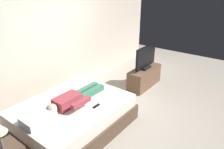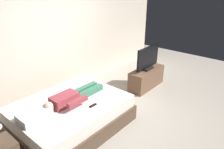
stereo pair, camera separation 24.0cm
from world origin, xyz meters
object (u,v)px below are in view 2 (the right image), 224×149
(pillow, at_px, (34,116))
(tv_stand, at_px, (146,78))
(bed, at_px, (71,115))
(person, at_px, (71,97))
(remote, at_px, (93,105))
(tv, at_px, (148,59))

(pillow, height_order, tv_stand, pillow)
(bed, xyz_separation_m, pillow, (-0.69, 0.00, 0.34))
(person, distance_m, remote, 0.44)
(bed, distance_m, tv, 2.41)
(person, bearing_deg, pillow, 178.97)
(bed, xyz_separation_m, tv, (2.34, -0.17, 0.52))
(tv_stand, bearing_deg, person, 176.14)
(pillow, xyz_separation_m, person, (0.72, -0.01, 0.02))
(bed, distance_m, tv_stand, 2.35)
(pillow, relative_size, remote, 3.20)
(person, relative_size, tv, 1.43)
(remote, bearing_deg, person, 110.47)
(tv_stand, bearing_deg, tv, 0.00)
(bed, height_order, tv_stand, bed)
(bed, distance_m, remote, 0.54)
(remote, bearing_deg, bed, 113.31)
(pillow, bearing_deg, bed, 0.00)
(bed, distance_m, person, 0.36)
(remote, distance_m, tv_stand, 2.20)
(bed, xyz_separation_m, person, (0.03, -0.01, 0.36))
(tv_stand, height_order, tv, tv)
(bed, bearing_deg, tv, -4.13)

